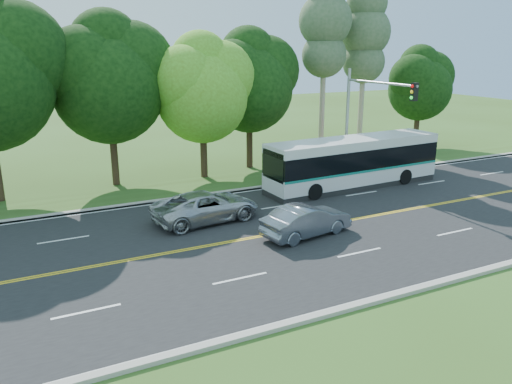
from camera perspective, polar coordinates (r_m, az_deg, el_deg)
name	(u,v)px	position (r m, az deg, el deg)	size (l,w,h in m)	color
ground	(323,225)	(24.41, 7.67, -3.79)	(120.00, 120.00, 0.00)	#35521B
road	(323,225)	(24.41, 7.67, -3.76)	(60.00, 14.00, 0.02)	black
curb_north	(258,188)	(30.28, 0.19, 0.50)	(60.00, 0.30, 0.15)	#A39E93
curb_south	(433,285)	(19.36, 19.62, -9.96)	(60.00, 0.30, 0.15)	#A39E93
grass_verge	(245,181)	(31.89, -1.28, 1.28)	(60.00, 4.00, 0.10)	#35521B
lane_markings	(321,225)	(24.35, 7.49, -3.77)	(57.60, 13.82, 0.00)	gold
tree_row	(146,73)	(32.08, -12.42, 13.10)	(44.70, 9.10, 13.84)	black
bougainvillea_hedge	(345,162)	(34.60, 10.19, 3.36)	(9.50, 2.25, 1.50)	#A50D4B
traffic_signal	(366,109)	(31.37, 12.50, 9.25)	(0.42, 6.10, 7.00)	#92959A
transit_bus	(353,163)	(30.95, 11.06, 3.28)	(11.56, 3.03, 3.00)	silver
sedan	(306,220)	(22.76, 5.79, -3.26)	(1.52, 4.35, 1.43)	slate
suv	(206,206)	(24.66, -5.71, -1.64)	(2.46, 5.33, 1.48)	#B2B4B7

